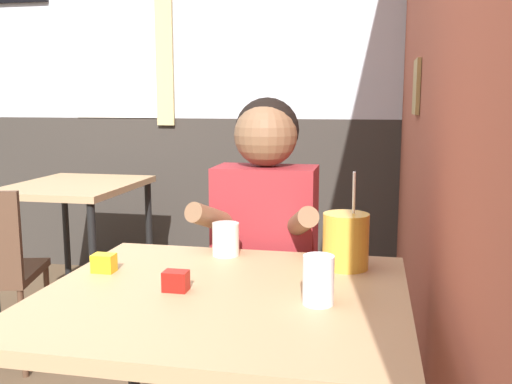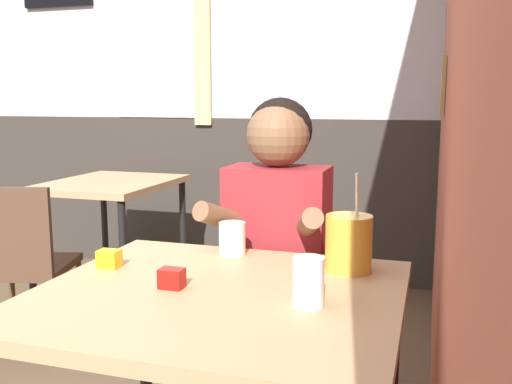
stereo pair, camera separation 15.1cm
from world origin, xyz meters
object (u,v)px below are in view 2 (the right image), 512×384
object	(u,v)px
chair_near_window	(21,258)
cocktail_pitcher	(349,243)
background_table	(111,196)
main_table	(218,319)
person_seated	(277,267)

from	to	relation	value
chair_near_window	cocktail_pitcher	world-z (taller)	cocktail_pitcher
background_table	cocktail_pitcher	xyz separation A→B (m)	(1.58, -1.36, 0.17)
main_table	chair_near_window	distance (m)	1.62
person_seated	cocktail_pitcher	distance (m)	0.45
background_table	person_seated	world-z (taller)	person_seated
chair_near_window	person_seated	xyz separation A→B (m)	(1.34, -0.33, 0.17)
chair_near_window	person_seated	size ratio (longest dim) A/B	0.68
background_table	chair_near_window	distance (m)	0.76
background_table	person_seated	size ratio (longest dim) A/B	0.66
main_table	background_table	distance (m)	2.08
person_seated	cocktail_pitcher	bearing A→B (deg)	-46.56
cocktail_pitcher	person_seated	bearing A→B (deg)	133.44
main_table	cocktail_pitcher	world-z (taller)	cocktail_pitcher
main_table	person_seated	distance (m)	0.56
main_table	background_table	xyz separation A→B (m)	(-1.30, 1.62, -0.02)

